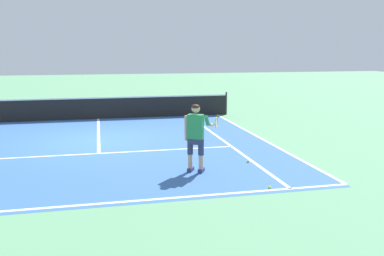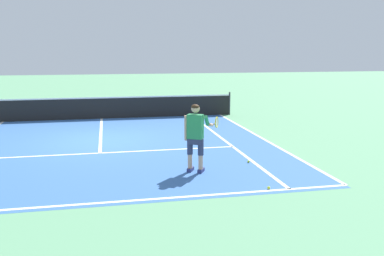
% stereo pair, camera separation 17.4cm
% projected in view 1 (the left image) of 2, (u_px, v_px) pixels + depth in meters
% --- Properties ---
extents(ground_plane, '(80.00, 80.00, 0.00)m').
position_uv_depth(ground_plane, '(99.00, 141.00, 13.88)').
color(ground_plane, '#609E70').
extents(court_inner_surface, '(10.98, 10.96, 0.00)m').
position_uv_depth(court_inner_surface, '(99.00, 145.00, 13.24)').
color(court_inner_surface, '#3866A8').
rests_on(court_inner_surface, ground).
extents(line_baseline, '(10.98, 0.10, 0.01)m').
position_uv_depth(line_baseline, '(99.00, 204.00, 8.18)').
color(line_baseline, white).
rests_on(line_baseline, ground).
extents(line_service, '(8.23, 0.10, 0.01)m').
position_uv_depth(line_service, '(99.00, 153.00, 12.17)').
color(line_service, white).
rests_on(line_service, ground).
extents(line_centre_service, '(0.10, 6.40, 0.01)m').
position_uv_depth(line_centre_service, '(98.00, 133.00, 15.23)').
color(line_centre_service, white).
rests_on(line_centre_service, ground).
extents(line_singles_right, '(0.10, 10.56, 0.01)m').
position_uv_depth(line_singles_right, '(221.00, 139.00, 14.13)').
color(line_singles_right, white).
rests_on(line_singles_right, ground).
extents(line_doubles_right, '(0.10, 10.56, 0.01)m').
position_uv_depth(line_doubles_right, '(259.00, 137.00, 14.43)').
color(line_doubles_right, white).
rests_on(line_doubles_right, ground).
extents(tennis_net, '(11.96, 0.08, 1.07)m').
position_uv_depth(tennis_net, '(98.00, 108.00, 18.21)').
color(tennis_net, '#333338').
rests_on(tennis_net, ground).
extents(tennis_player, '(1.04, 0.91, 1.71)m').
position_uv_depth(tennis_player, '(196.00, 133.00, 10.16)').
color(tennis_player, navy).
rests_on(tennis_player, ground).
extents(tennis_ball_near_feet, '(0.07, 0.07, 0.07)m').
position_uv_depth(tennis_ball_near_feet, '(270.00, 187.00, 9.07)').
color(tennis_ball_near_feet, '#CCE02D').
rests_on(tennis_ball_near_feet, ground).
extents(tennis_ball_by_baseline, '(0.07, 0.07, 0.07)m').
position_uv_depth(tennis_ball_by_baseline, '(248.00, 161.00, 11.19)').
color(tennis_ball_by_baseline, '#CCE02D').
rests_on(tennis_ball_by_baseline, ground).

